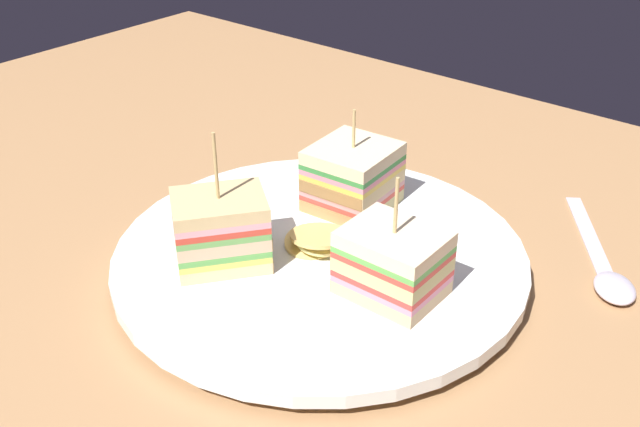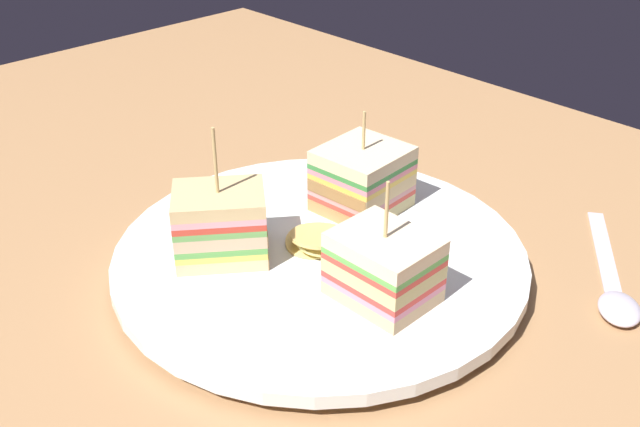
{
  "view_description": "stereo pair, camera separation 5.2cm",
  "coord_description": "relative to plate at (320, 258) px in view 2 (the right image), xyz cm",
  "views": [
    {
      "loc": [
        -28.7,
        34.77,
        31.16
      ],
      "look_at": [
        0.0,
        0.0,
        4.76
      ],
      "focal_mm": 42.04,
      "sensor_mm": 36.0,
      "label": 1
    },
    {
      "loc": [
        -32.52,
        31.22,
        31.16
      ],
      "look_at": [
        0.0,
        0.0,
        4.76
      ],
      "focal_mm": 42.04,
      "sensor_mm": 36.0,
      "label": 2
    }
  ],
  "objects": [
    {
      "name": "plate",
      "position": [
        0.0,
        0.0,
        0.0
      ],
      "size": [
        29.61,
        29.61,
        1.76
      ],
      "color": "white",
      "rests_on": "ground_plane"
    },
    {
      "name": "chip_pile",
      "position": [
        0.29,
        0.15,
        1.47
      ],
      "size": [
        5.88,
        5.67,
        1.93
      ],
      "color": "#ECC974",
      "rests_on": "plate"
    },
    {
      "name": "sandwich_wedge_2",
      "position": [
        -6.84,
        0.98,
        3.0
      ],
      "size": [
        6.4,
        5.15,
        8.51
      ],
      "rotation": [
        0.0,
        0.0,
        12.58
      ],
      "color": "#DEB27F",
      "rests_on": "plate"
    },
    {
      "name": "ground_plane",
      "position": [
        0.0,
        0.0,
        -1.97
      ],
      "size": [
        119.78,
        81.79,
        1.8
      ],
      "primitive_type": "cube",
      "color": "#A7794E"
    },
    {
      "name": "sandwich_wedge_0",
      "position": [
        2.16,
        -6.57,
        3.21
      ],
      "size": [
        6.28,
        6.76,
        8.1
      ],
      "rotation": [
        0.0,
        0.0,
        7.93
      ],
      "color": "#D3C080",
      "rests_on": "plate"
    },
    {
      "name": "sandwich_wedge_1",
      "position": [
        4.27,
        5.44,
        3.23
      ],
      "size": [
        7.63,
        7.93,
        9.83
      ],
      "rotation": [
        0.0,
        0.0,
        10.35
      ],
      "color": "beige",
      "rests_on": "plate"
    },
    {
      "name": "spoon",
      "position": [
        -16.55,
        -12.32,
        -0.66
      ],
      "size": [
        10.47,
        13.9,
        1.0
      ],
      "rotation": [
        0.0,
        0.0,
        2.18
      ],
      "color": "silver",
      "rests_on": "ground_plane"
    }
  ]
}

